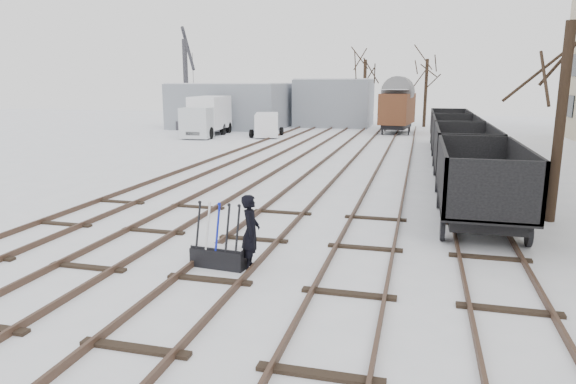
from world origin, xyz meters
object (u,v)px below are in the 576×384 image
lorry (207,116)px  crane (188,103)px  freight_wagon_a (479,195)px  ground_frame (219,255)px  box_van_wagon (397,108)px  panel_van (267,125)px  worker (251,232)px

lorry → crane: crane is taller
freight_wagon_a → lorry: lorry is taller
ground_frame → crane: bearing=121.7°
freight_wagon_a → box_van_wagon: (-3.79, 28.03, 1.19)m
ground_frame → freight_wagon_a: freight_wagon_a is taller
box_van_wagon → crane: 18.38m
panel_van → worker: bearing=-89.5°
lorry → panel_van: (4.72, 0.65, -0.65)m
worker → crane: (-16.76, 32.20, 1.46)m
worker → panel_van: (-8.09, 27.90, 0.07)m
freight_wagon_a → box_van_wagon: 28.31m
box_van_wagon → crane: size_ratio=0.57×
panel_van → crane: crane is taller
ground_frame → box_van_wagon: (2.34, 33.31, 1.82)m
worker → lorry: lorry is taller
box_van_wagon → panel_van: box_van_wagon is taller
worker → panel_van: 29.05m
ground_frame → worker: (0.75, 0.10, 0.58)m
panel_van → crane: size_ratio=0.50×
ground_frame → worker: size_ratio=0.86×
crane → box_van_wagon: bearing=-11.7°
freight_wagon_a → lorry: bearing=129.5°
worker → freight_wagon_a: bearing=-56.8°
crane → panel_van: bearing=-41.2°
panel_van → freight_wagon_a: bearing=-75.1°
lorry → ground_frame: bearing=-70.7°
worker → box_van_wagon: (1.59, 33.21, 1.24)m
ground_frame → worker: worker is taller
panel_van → crane: (-8.67, 4.29, 1.40)m
ground_frame → box_van_wagon: size_ratio=0.30×
freight_wagon_a → lorry: size_ratio=0.85×
lorry → box_van_wagon: bearing=18.0°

